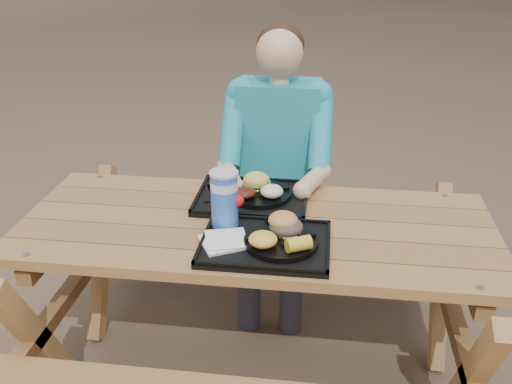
# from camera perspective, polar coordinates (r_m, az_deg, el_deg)

# --- Properties ---
(ground) EXTENTS (60.00, 60.00, 0.00)m
(ground) POSITION_cam_1_polar(r_m,az_deg,el_deg) (2.61, 0.00, -17.77)
(ground) COLOR #999999
(ground) RESTS_ON ground
(picnic_table) EXTENTS (1.80, 1.49, 0.75)m
(picnic_table) POSITION_cam_1_polar(r_m,az_deg,el_deg) (2.37, 0.00, -11.12)
(picnic_table) COLOR #999999
(picnic_table) RESTS_ON ground
(tray_near) EXTENTS (0.45, 0.35, 0.02)m
(tray_near) POSITION_cam_1_polar(r_m,az_deg,el_deg) (2.01, 0.95, -5.30)
(tray_near) COLOR black
(tray_near) RESTS_ON picnic_table
(tray_far) EXTENTS (0.45, 0.35, 0.02)m
(tray_far) POSITION_cam_1_polar(r_m,az_deg,el_deg) (2.33, -0.40, -0.69)
(tray_far) COLOR black
(tray_far) RESTS_ON picnic_table
(plate_near) EXTENTS (0.26, 0.26, 0.02)m
(plate_near) POSITION_cam_1_polar(r_m,az_deg,el_deg) (1.99, 2.52, -4.97)
(plate_near) COLOR black
(plate_near) RESTS_ON tray_near
(plate_far) EXTENTS (0.26, 0.26, 0.02)m
(plate_far) POSITION_cam_1_polar(r_m,az_deg,el_deg) (2.33, 0.36, -0.18)
(plate_far) COLOR black
(plate_far) RESTS_ON tray_far
(napkin_stack) EXTENTS (0.20, 0.20, 0.02)m
(napkin_stack) POSITION_cam_1_polar(r_m,az_deg,el_deg) (2.00, -3.34, -4.93)
(napkin_stack) COLOR white
(napkin_stack) RESTS_ON tray_near
(soda_cup) EXTENTS (0.10, 0.10, 0.20)m
(soda_cup) POSITION_cam_1_polar(r_m,az_deg,el_deg) (2.07, -3.17, -0.80)
(soda_cup) COLOR blue
(soda_cup) RESTS_ON tray_near
(condiment_bbq) EXTENTS (0.05, 0.05, 0.03)m
(condiment_bbq) POSITION_cam_1_polar(r_m,az_deg,el_deg) (2.10, 1.51, -3.07)
(condiment_bbq) COLOR black
(condiment_bbq) RESTS_ON tray_near
(condiment_mustard) EXTENTS (0.05, 0.05, 0.03)m
(condiment_mustard) POSITION_cam_1_polar(r_m,az_deg,el_deg) (2.09, 2.87, -3.13)
(condiment_mustard) COLOR gold
(condiment_mustard) RESTS_ON tray_near
(sandwich) EXTENTS (0.11, 0.11, 0.12)m
(sandwich) POSITION_cam_1_polar(r_m,az_deg,el_deg) (2.00, 3.05, -2.63)
(sandwich) COLOR #C58445
(sandwich) RESTS_ON plate_near
(mac_cheese) EXTENTS (0.10, 0.10, 0.05)m
(mac_cheese) POSITION_cam_1_polar(r_m,az_deg,el_deg) (1.93, 0.70, -4.77)
(mac_cheese) COLOR yellow
(mac_cheese) RESTS_ON plate_near
(corn_cob) EXTENTS (0.11, 0.11, 0.05)m
(corn_cob) POSITION_cam_1_polar(r_m,az_deg,el_deg) (1.91, 4.27, -5.20)
(corn_cob) COLOR yellow
(corn_cob) RESTS_ON plate_near
(cutlery_far) EXTENTS (0.08, 0.16, 0.01)m
(cutlery_far) POSITION_cam_1_polar(r_m,az_deg,el_deg) (2.36, -4.31, -0.06)
(cutlery_far) COLOR black
(cutlery_far) RESTS_ON tray_far
(burger) EXTENTS (0.11, 0.11, 0.10)m
(burger) POSITION_cam_1_polar(r_m,az_deg,el_deg) (2.34, 0.04, 1.57)
(burger) COLOR #E9C352
(burger) RESTS_ON plate_far
(baked_beans) EXTENTS (0.09, 0.09, 0.04)m
(baked_beans) POSITION_cam_1_polar(r_m,az_deg,el_deg) (2.27, -1.17, -0.06)
(baked_beans) COLOR #541610
(baked_beans) RESTS_ON plate_far
(potato_salad) EXTENTS (0.09, 0.09, 0.05)m
(potato_salad) POSITION_cam_1_polar(r_m,az_deg,el_deg) (2.27, 1.59, 0.07)
(potato_salad) COLOR #F2E3CD
(potato_salad) RESTS_ON plate_far
(diner) EXTENTS (0.48, 0.84, 1.28)m
(diner) POSITION_cam_1_polar(r_m,az_deg,el_deg) (2.78, 2.17, 1.04)
(diner) COLOR #19B19D
(diner) RESTS_ON ground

